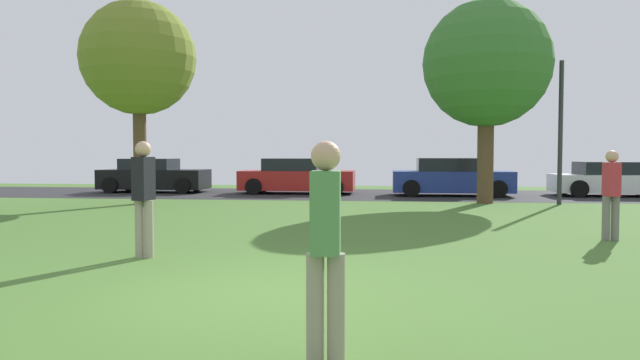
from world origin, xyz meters
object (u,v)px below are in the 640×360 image
Objects in this scene: oak_tree_left at (487,64)px; street_lamp_post at (560,133)px; person_walking at (326,240)px; parked_car_white at (612,180)px; parked_car_blue at (451,178)px; person_catcher at (611,191)px; parked_car_black at (154,177)px; oak_tree_right at (139,59)px; parked_car_red at (296,177)px; person_bystander at (144,193)px.

oak_tree_left is 3.15m from street_lamp_post.
parked_car_white is at bearing -29.24° from person_walking.
person_catcher is at bearing -81.61° from parked_car_blue.
parked_car_blue is (12.07, -0.61, 0.01)m from parked_car_black.
oak_tree_right is 1.43× the size of street_lamp_post.
street_lamp_post is (2.23, -0.28, -2.21)m from oak_tree_left.
person_catcher reaches higher than parked_car_blue.
oak_tree_right reaches higher than person_catcher.
parked_car_black is at bearing 179.56° from parked_car_red.
person_bystander reaches higher than parked_car_white.
parked_car_red is at bearing -0.44° from parked_car_black.
parked_car_white is 0.97× the size of street_lamp_post.
person_catcher is 17.98m from parked_car_black.
oak_tree_left is 1.50× the size of parked_car_white.
street_lamp_post reaches higher than parked_car_red.
parked_car_white is (16.27, 5.22, -3.99)m from oak_tree_right.
person_walking is 15.41m from street_lamp_post.
person_walking is at bearing -80.35° from parked_car_red.
street_lamp_post is (5.90, 14.17, 1.31)m from person_walking.
oak_tree_left is 1.43× the size of parked_car_red.
oak_tree_right is at bearing 26.56° from person_walking.
person_bystander is 13.72m from street_lamp_post.
oak_tree_right reaches higher than parked_car_white.
parked_car_black is (-13.70, 11.65, -0.26)m from person_catcher.
parked_car_blue is at bearing -5.35° from parked_car_red.
oak_tree_right is at bearing -71.08° from parked_car_black.
oak_tree_left reaches higher than oak_tree_right.
parked_car_black is at bearing 23.66° from person_walking.
street_lamp_post is (9.13, 10.16, 1.25)m from person_bystander.
parked_car_white is (12.07, -0.08, -0.05)m from parked_car_red.
oak_tree_right is 6.88m from parked_car_black.
person_bystander is 1.06× the size of person_walking.
person_bystander is 14.20m from parked_car_red.
parked_car_black is at bearing 163.44° from oak_tree_left.
parked_car_white is (5.30, 3.68, -3.86)m from oak_tree_left.
parked_car_black is (-12.80, 3.81, -3.81)m from oak_tree_left.
parked_car_black is 0.97× the size of street_lamp_post.
street_lamp_post is at bearing -7.10° from oak_tree_left.
person_catcher is at bearing -37.58° from person_walking.
person_bystander is (-6.90, -10.43, -3.46)m from oak_tree_left.
person_walking is (-3.67, -14.45, -3.52)m from oak_tree_left.
street_lamp_post is at bearing 169.18° from person_catcher.
person_bystander is at bearing -67.50° from parked_car_black.
oak_tree_right is at bearing -172.03° from oak_tree_left.
parked_car_blue is at bearing -12.37° from person_walking.
person_bystander is at bearing -130.84° from parked_car_white.
street_lamp_post is (15.03, -4.08, 1.60)m from parked_car_black.
parked_car_blue is at bearing 102.88° from oak_tree_left.
street_lamp_post is (1.33, 7.56, 1.34)m from person_catcher.
oak_tree_right is at bearing 33.99° from person_bystander.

